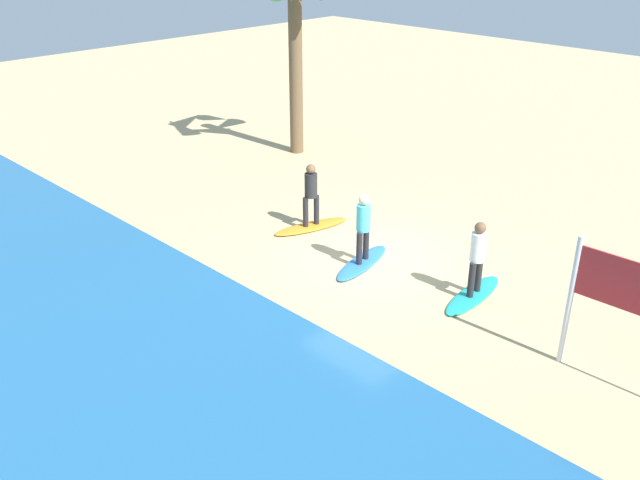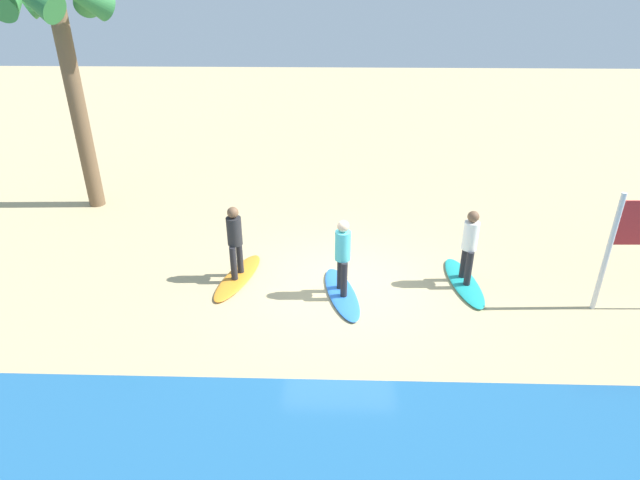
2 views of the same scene
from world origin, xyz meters
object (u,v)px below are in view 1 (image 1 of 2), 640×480
(surfboard_blue, at_px, (362,263))
(surfer_blue, at_px, (363,224))
(surfboard_orange, at_px, (311,226))
(surfer_orange, at_px, (311,191))
(surfboard_teal, at_px, (473,295))
(surfer_teal, at_px, (478,253))

(surfboard_blue, bearing_deg, surfer_blue, -12.95)
(surfboard_orange, relative_size, surfer_orange, 1.28)
(surfer_orange, bearing_deg, surfboard_orange, -90.00)
(surfboard_teal, xyz_separation_m, surfer_orange, (4.96, -0.07, 0.99))
(surfboard_teal, distance_m, surfboard_blue, 2.72)
(surfer_teal, bearing_deg, surfer_blue, 11.29)
(surfboard_teal, height_order, surfer_blue, surfer_blue)
(surfboard_orange, height_order, surfer_orange, surfer_orange)
(surfer_teal, bearing_deg, surfer_orange, -0.76)
(surfboard_blue, relative_size, surfboard_orange, 1.00)
(surfboard_teal, height_order, surfboard_orange, same)
(surfer_teal, relative_size, surfer_orange, 1.00)
(surfboard_teal, xyz_separation_m, surfer_teal, (-0.00, 0.00, 0.99))
(surfer_blue, bearing_deg, surfer_teal, -168.71)
(surfer_teal, bearing_deg, surfboard_teal, -7.13)
(surfer_blue, height_order, surfer_orange, same)
(surfboard_blue, bearing_deg, surfer_orange, -117.57)
(surfer_teal, bearing_deg, surfboard_orange, -0.76)
(surfer_blue, bearing_deg, surfer_orange, -14.62)
(surfboard_teal, distance_m, surfer_blue, 2.89)
(surfer_teal, distance_m, surfer_blue, 2.72)
(surfboard_blue, height_order, surfer_blue, surfer_blue)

